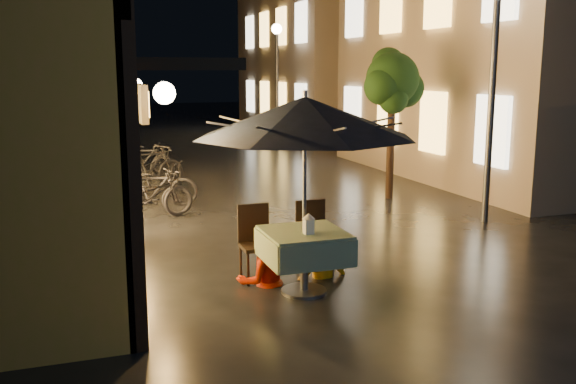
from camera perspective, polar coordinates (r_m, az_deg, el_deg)
name	(u,v)px	position (r m, az deg, el deg)	size (l,w,h in m)	color
ground	(387,271)	(8.88, 8.83, -6.97)	(90.00, 90.00, 0.00)	black
east_building_near	(533,41)	(18.09, 20.93, 12.42)	(7.30, 9.30, 6.80)	tan
east_building_far	(348,46)	(27.94, 5.38, 12.79)	(7.30, 10.30, 7.30)	tan
street_tree	(393,83)	(13.58, 9.29, 9.55)	(1.43, 1.20, 3.15)	black
streetlamp_near	(494,56)	(11.77, 17.85, 11.42)	(0.36, 0.36, 4.23)	#59595E
streetlamp_far	(277,63)	(22.57, -0.99, 11.42)	(0.36, 0.36, 4.23)	#59595E
cafe_table	(304,246)	(7.80, 1.44, -4.85)	(0.99, 0.99, 0.78)	#59595E
patio_umbrella	(305,117)	(7.53, 1.50, 6.66)	(2.67, 2.67, 2.46)	#59595E
cafe_chair_left	(256,238)	(8.37, -2.90, -4.12)	(0.42, 0.42, 0.97)	black
cafe_chair_right	(313,233)	(8.62, 2.22, -3.67)	(0.42, 0.42, 0.97)	black
table_lantern	(309,222)	(7.59, 1.84, -2.73)	(0.16, 0.16, 0.25)	white
person_orange	(263,227)	(8.13, -2.25, -3.17)	(0.71, 0.55, 1.46)	red
person_yellow	(321,225)	(8.42, 2.96, -2.99)	(0.89, 0.51, 1.37)	#FFAB0E
bicycle_0	(150,196)	(11.85, -12.17, -0.35)	(0.59, 1.69, 0.89)	black
bicycle_1	(152,193)	(12.15, -11.99, -0.07)	(0.42, 1.48, 0.89)	black
bicycle_2	(157,183)	(13.17, -11.56, 0.76)	(0.58, 1.67, 0.88)	black
bicycle_3	(150,169)	(14.56, -12.15, 2.06)	(0.50, 1.76, 1.06)	black
bicycle_4	(149,169)	(15.15, -12.26, 2.04)	(0.58, 1.67, 0.88)	#232228
bicycle_5	(142,162)	(16.09, -12.82, 2.60)	(0.43, 1.53, 0.92)	black
bicycle_6	(143,159)	(17.19, -12.80, 2.92)	(0.53, 1.53, 0.80)	black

